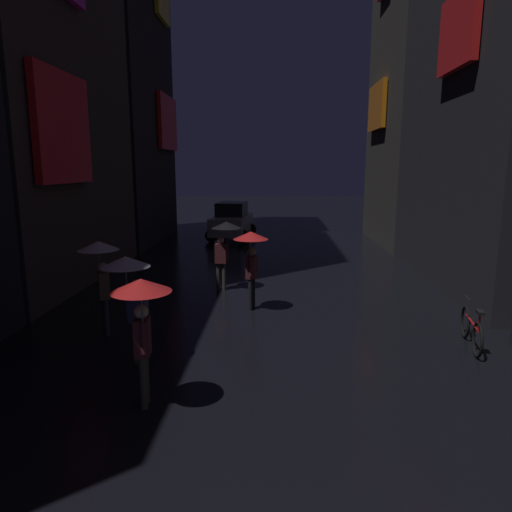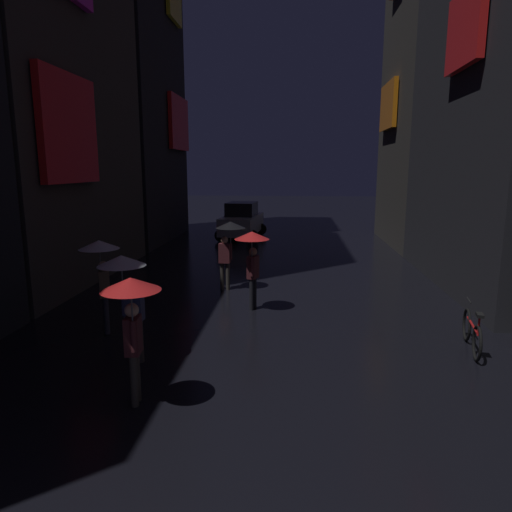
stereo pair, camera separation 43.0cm
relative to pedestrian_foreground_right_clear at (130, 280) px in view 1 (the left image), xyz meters
name	(u,v)px [view 1 (the left image)]	position (x,y,z in m)	size (l,w,h in m)	color
building_right_far	(428,60)	(9.72, 14.89, 6.98)	(4.25, 7.26, 17.30)	#33302D
pedestrian_foreground_right_clear	(130,280)	(0.00, 0.00, 0.00)	(0.90, 0.90, 2.12)	#38332D
pedestrian_far_right_red	(251,249)	(2.06, 3.45, 0.00)	(0.90, 0.90, 2.12)	black
pedestrian_near_crossing_red	(142,307)	(0.71, -1.64, 0.00)	(0.90, 0.90, 2.12)	#38332D
pedestrian_midstreet_left_clear	(100,262)	(-1.19, 1.64, 0.00)	(0.90, 0.90, 2.12)	#2D2D38
pedestrian_midstreet_centre_black	(225,236)	(1.15, 5.50, 0.00)	(0.90, 0.90, 2.12)	#38332D
bicycle_parked_at_storefront	(471,329)	(6.82, 1.18, -1.28)	(0.37, 1.80, 0.96)	black
car_distant	(232,221)	(0.33, 15.95, -0.74)	(2.50, 4.27, 1.92)	#99999E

